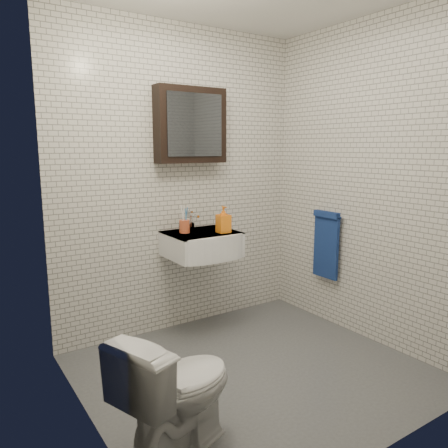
# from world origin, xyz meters

# --- Properties ---
(ground) EXTENTS (2.20, 2.00, 0.01)m
(ground) POSITION_xyz_m (0.00, 0.00, 0.01)
(ground) COLOR #4B4E53
(ground) RESTS_ON ground
(room_shell) EXTENTS (2.22, 2.02, 2.51)m
(room_shell) POSITION_xyz_m (0.00, 0.00, 1.47)
(room_shell) COLOR silver
(room_shell) RESTS_ON ground
(washbasin) EXTENTS (0.55, 0.50, 0.20)m
(washbasin) POSITION_xyz_m (0.05, 0.73, 0.76)
(washbasin) COLOR white
(washbasin) RESTS_ON room_shell
(faucet) EXTENTS (0.06, 0.20, 0.15)m
(faucet) POSITION_xyz_m (0.05, 0.93, 0.92)
(faucet) COLOR silver
(faucet) RESTS_ON washbasin
(mirror_cabinet) EXTENTS (0.60, 0.15, 0.60)m
(mirror_cabinet) POSITION_xyz_m (0.05, 0.93, 1.70)
(mirror_cabinet) COLOR black
(mirror_cabinet) RESTS_ON room_shell
(towel_rail) EXTENTS (0.09, 0.30, 0.58)m
(towel_rail) POSITION_xyz_m (1.04, 0.35, 0.72)
(towel_rail) COLOR silver
(towel_rail) RESTS_ON room_shell
(toothbrush_cup) EXTENTS (0.11, 0.11, 0.23)m
(toothbrush_cup) POSITION_xyz_m (-0.08, 0.82, 0.91)
(toothbrush_cup) COLOR #C95632
(toothbrush_cup) RESTS_ON washbasin
(soap_bottle) EXTENTS (0.10, 0.11, 0.21)m
(soap_bottle) POSITION_xyz_m (0.19, 0.66, 0.96)
(soap_bottle) COLOR orange
(soap_bottle) RESTS_ON washbasin
(toilet) EXTENTS (0.74, 0.57, 0.67)m
(toilet) POSITION_xyz_m (-0.80, -0.42, 0.33)
(toilet) COLOR silver
(toilet) RESTS_ON ground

